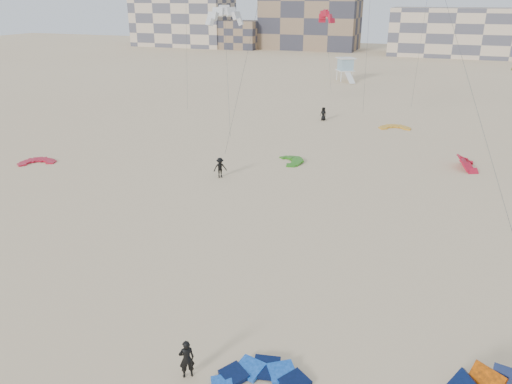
% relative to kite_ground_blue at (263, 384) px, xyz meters
% --- Properties ---
extents(ground, '(320.00, 320.00, 0.00)m').
position_rel_kite_ground_blue_xyz_m(ground, '(-4.12, 1.09, 0.00)').
color(ground, beige).
rests_on(ground, ground).
extents(kite_ground_blue, '(4.48, 4.64, 1.16)m').
position_rel_kite_ground_blue_xyz_m(kite_ground_blue, '(0.00, 0.00, 0.00)').
color(kite_ground_blue, blue).
rests_on(kite_ground_blue, ground).
extents(kite_ground_red, '(4.32, 4.36, 0.71)m').
position_rel_kite_ground_blue_xyz_m(kite_ground_red, '(-30.15, 19.81, 0.00)').
color(kite_ground_red, red).
rests_on(kite_ground_red, ground).
extents(kite_ground_green, '(4.24, 4.17, 0.91)m').
position_rel_kite_ground_blue_xyz_m(kite_ground_green, '(-7.51, 28.71, 0.00)').
color(kite_ground_green, '#288D18').
rests_on(kite_ground_green, ground).
extents(kite_ground_red_far, '(3.75, 3.64, 3.24)m').
position_rel_kite_ground_blue_xyz_m(kite_ground_red_far, '(8.31, 32.62, 0.00)').
color(kite_ground_red_far, red).
rests_on(kite_ground_red_far, ground).
extents(kite_ground_yellow, '(3.98, 4.11, 0.59)m').
position_rel_kite_ground_blue_xyz_m(kite_ground_yellow, '(0.40, 45.58, 0.00)').
color(kite_ground_yellow, yellow).
rests_on(kite_ground_yellow, ground).
extents(kitesurfer_main, '(0.78, 0.73, 1.79)m').
position_rel_kite_ground_blue_xyz_m(kitesurfer_main, '(-3.14, -0.66, 0.89)').
color(kitesurfer_main, black).
rests_on(kitesurfer_main, ground).
extents(kitesurfer_c, '(1.33, 1.22, 1.80)m').
position_rel_kite_ground_blue_xyz_m(kitesurfer_c, '(-12.06, 22.29, 0.90)').
color(kitesurfer_c, black).
rests_on(kitesurfer_c, ground).
extents(kitesurfer_e, '(0.93, 0.71, 1.69)m').
position_rel_kite_ground_blue_xyz_m(kitesurfer_e, '(-8.66, 46.60, 0.85)').
color(kitesurfer_e, black).
rests_on(kitesurfer_e, ground).
extents(kite_fly_grey, '(5.72, 8.66, 13.23)m').
position_rel_kite_ground_blue_xyz_m(kite_fly_grey, '(-18.14, 37.63, 12.62)').
color(kite_fly_grey, white).
rests_on(kite_fly_grey, ground).
extents(kite_fly_red, '(5.04, 6.85, 12.01)m').
position_rel_kite_ground_blue_xyz_m(kite_fly_red, '(-13.11, 64.94, 11.70)').
color(kite_fly_red, red).
rests_on(kite_fly_red, ground).
extents(lifeguard_tower_far, '(4.10, 6.35, 4.22)m').
position_rel_kite_ground_blue_xyz_m(lifeguard_tower_far, '(-12.39, 79.23, 2.09)').
color(lifeguard_tower_far, white).
rests_on(lifeguard_tower_far, ground).
extents(condo_west_a, '(30.00, 15.00, 14.00)m').
position_rel_kite_ground_blue_xyz_m(condo_west_a, '(-74.12, 131.09, 7.00)').
color(condo_west_a, beige).
rests_on(condo_west_a, ground).
extents(condo_west_b, '(28.00, 14.00, 18.00)m').
position_rel_kite_ground_blue_xyz_m(condo_west_b, '(-34.12, 135.09, 9.00)').
color(condo_west_b, '#866B51').
rests_on(condo_west_b, ground).
extents(condo_mid, '(32.00, 16.00, 12.00)m').
position_rel_kite_ground_blue_xyz_m(condo_mid, '(5.88, 131.09, 6.00)').
color(condo_mid, beige).
rests_on(condo_mid, ground).
extents(condo_fill_left, '(12.00, 10.00, 8.00)m').
position_rel_kite_ground_blue_xyz_m(condo_fill_left, '(-54.12, 129.09, 4.00)').
color(condo_fill_left, '#866B51').
rests_on(condo_fill_left, ground).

